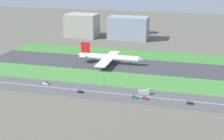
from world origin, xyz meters
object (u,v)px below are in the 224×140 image
(car_1, at_px, (145,98))
(airliner, at_px, (108,57))
(car_0, at_px, (80,92))
(car_2, at_px, (46,83))
(hangar_building, at_px, (128,28))
(traffic_light, at_px, (104,81))
(car_3, at_px, (134,97))
(terminal_building, at_px, (82,25))
(car_4, at_px, (190,103))
(truck_0, at_px, (144,92))
(fuel_tank_west, at_px, (143,28))

(car_1, bearing_deg, airliner, -58.11)
(car_0, height_order, car_2, same)
(car_2, relative_size, hangar_building, 0.09)
(car_0, xyz_separation_m, traffic_light, (13.23, 17.99, 3.37))
(car_3, relative_size, terminal_building, 0.11)
(car_2, relative_size, car_4, 1.00)
(car_3, xyz_separation_m, car_0, (-40.85, 0.00, 0.00))
(car_3, relative_size, truck_0, 0.52)
(hangar_building, bearing_deg, traffic_light, -83.94)
(car_1, height_order, terminal_building, terminal_building)
(airliner, height_order, car_0, airliner)
(airliner, relative_size, car_0, 14.77)
(car_1, height_order, fuel_tank_west, fuel_tank_west)
(car_4, height_order, hangar_building, hangar_building)
(airliner, xyz_separation_m, car_0, (0.05, -78.00, -5.31))
(car_2, height_order, traffic_light, traffic_light)
(terminal_building, relative_size, fuel_tank_west, 2.15)
(car_3, relative_size, car_2, 1.00)
(car_0, bearing_deg, car_2, -16.97)
(hangar_building, bearing_deg, truck_0, -74.21)
(truck_0, height_order, car_4, truck_0)
(terminal_building, height_order, fuel_tank_west, terminal_building)
(airliner, xyz_separation_m, car_3, (40.90, -78.00, -5.31))
(car_1, relative_size, car_2, 1.00)
(car_3, relative_size, traffic_light, 0.61)
(truck_0, bearing_deg, car_2, 180.00)
(truck_0, xyz_separation_m, car_4, (32.95, -10.00, -0.75))
(airliner, relative_size, car_1, 14.77)
(car_0, distance_m, traffic_light, 22.58)
(hangar_building, xyz_separation_m, fuel_tank_west, (11.65, 45.00, -7.74))
(truck_0, relative_size, hangar_building, 0.17)
(hangar_building, relative_size, fuel_tank_west, 2.64)
(car_1, xyz_separation_m, car_4, (30.70, 0.00, 0.00))
(truck_0, relative_size, fuel_tank_west, 0.44)
(car_1, height_order, traffic_light, traffic_light)
(car_3, xyz_separation_m, car_2, (-73.62, 10.00, 0.00))
(car_3, distance_m, car_1, 7.64)
(truck_0, relative_size, car_0, 1.91)
(car_1, bearing_deg, car_0, 0.00)
(hangar_building, bearing_deg, car_3, -76.50)
(truck_0, relative_size, car_4, 1.91)
(truck_0, bearing_deg, traffic_light, 166.38)
(airliner, xyz_separation_m, terminal_building, (-68.90, 114.00, 8.97))
(terminal_building, relative_size, hangar_building, 0.82)
(truck_0, xyz_separation_m, car_1, (2.26, -10.00, -0.75))
(car_2, distance_m, hangar_building, 184.58)
(car_2, height_order, terminal_building, terminal_building)
(airliner, bearing_deg, hangar_building, 92.60)
(car_1, xyz_separation_m, hangar_building, (-53.72, 192.00, 13.67))
(car_0, relative_size, traffic_light, 0.61)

